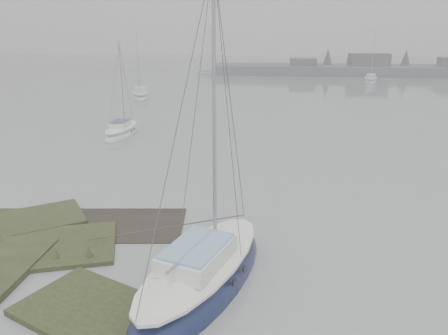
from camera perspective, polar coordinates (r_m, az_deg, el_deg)
ground at (r=40.73m, az=-1.20°, el=7.79°), size 160.00×160.00×0.00m
far_shoreline at (r=75.19m, az=23.35°, el=11.66°), size 60.00×8.00×4.15m
sailboat_main at (r=12.87m, az=-2.89°, el=-14.14°), size 4.22×7.03×9.42m
sailboat_white at (r=30.95m, az=-13.20°, el=4.49°), size 1.79×4.87×6.79m
sailboat_far_a at (r=47.42m, az=-10.88°, el=9.19°), size 3.25×5.45×7.31m
sailboat_far_b at (r=63.36m, az=18.59°, el=10.71°), size 2.83×5.48×7.38m
sailboat_far_c at (r=71.37m, az=-1.27°, el=12.33°), size 5.94×3.06×8.00m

